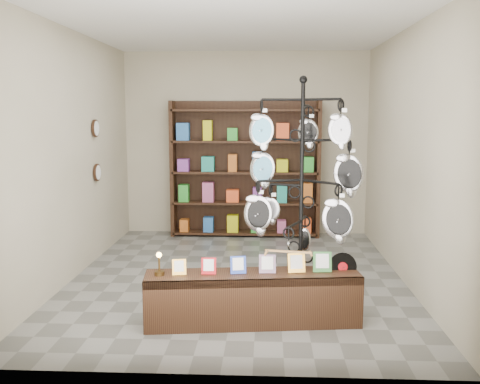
# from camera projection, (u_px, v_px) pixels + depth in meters

# --- Properties ---
(ground) EXTENTS (5.00, 5.00, 0.00)m
(ground) POSITION_uv_depth(u_px,v_px,m) (238.00, 277.00, 6.60)
(ground) COLOR slate
(ground) RESTS_ON ground
(room_envelope) EXTENTS (5.00, 5.00, 5.00)m
(room_envelope) POSITION_uv_depth(u_px,v_px,m) (237.00, 126.00, 6.33)
(room_envelope) COLOR #BAB096
(room_envelope) RESTS_ON ground
(display_tree) EXTENTS (1.23, 1.19, 2.35)m
(display_tree) POSITION_uv_depth(u_px,v_px,m) (302.00, 180.00, 5.16)
(display_tree) COLOR black
(display_tree) RESTS_ON ground
(front_shelf) EXTENTS (2.07, 0.65, 0.72)m
(front_shelf) POSITION_uv_depth(u_px,v_px,m) (253.00, 298.00, 5.10)
(front_shelf) COLOR black
(front_shelf) RESTS_ON ground
(back_shelving) EXTENTS (2.42, 0.36, 2.20)m
(back_shelving) POSITION_uv_depth(u_px,v_px,m) (245.00, 173.00, 8.72)
(back_shelving) COLOR black
(back_shelving) RESTS_ON ground
(wall_clocks) EXTENTS (0.03, 0.24, 0.84)m
(wall_clocks) POSITION_uv_depth(u_px,v_px,m) (96.00, 151.00, 7.27)
(wall_clocks) COLOR black
(wall_clocks) RESTS_ON ground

